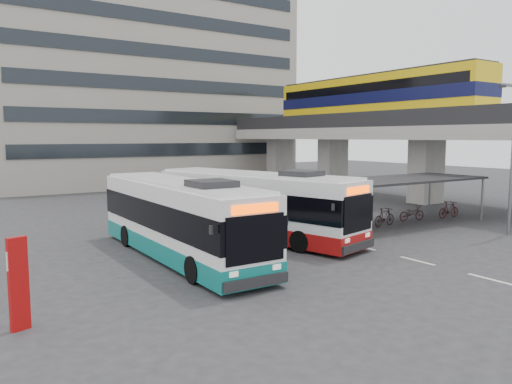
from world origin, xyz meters
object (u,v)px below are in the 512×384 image
bus_main (254,205)px  bus_teal (179,220)px  lamp_post (512,150)px  pedestrian (172,239)px

bus_main → bus_teal: bearing=-174.2°
lamp_post → bus_main: bearing=153.0°
bus_teal → bus_main: bearing=20.8°
pedestrian → bus_main: bearing=-25.9°
bus_main → lamp_post: lamp_post is taller
bus_teal → pedestrian: 0.88m
bus_main → lamp_post: bearing=-45.2°
pedestrian → lamp_post: 16.79m
pedestrian → lamp_post: (15.88, -4.31, 3.34)m
bus_main → lamp_post: (10.72, -6.34, 2.62)m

